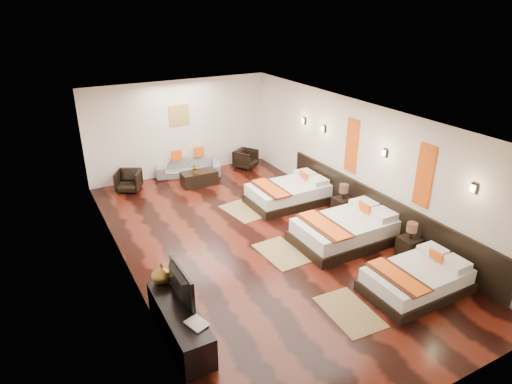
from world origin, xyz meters
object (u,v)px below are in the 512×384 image
bed_far (289,193)px  tv (175,285)px  coffee_table (199,178)px  bed_near (417,279)px  nightstand_a (409,245)px  book (190,328)px  bed_mid (346,230)px  tv_console (180,323)px  armchair_right (246,159)px  nightstand_b (342,205)px  figurine (162,273)px  armchair_left (129,181)px  sofa (189,167)px  table_plant (195,168)px

bed_far → tv: tv is taller
bed_far → coffee_table: (-1.61, 2.24, -0.07)m
bed_near → nightstand_a: bearing=50.7°
book → bed_mid: bearing=21.2°
bed_far → tv_console: bearing=-140.7°
bed_mid → armchair_right: 5.18m
tv_console → book: bearing=-90.0°
nightstand_a → nightstand_b: (0.00, 2.16, 0.01)m
figurine → tv_console: bearing=-90.0°
nightstand_a → tv_console: size_ratio=0.44×
armchair_right → coffee_table: (-1.82, -0.63, -0.09)m
armchair_left → bed_near: bearing=-35.2°
figurine → armchair_right: size_ratio=0.57×
nightstand_a → sofa: bearing=109.9°
bed_near → tv: bearing=164.9°
tv → coffee_table: size_ratio=1.00×
nightstand_a → table_plant: (-2.48, 5.58, 0.27)m
nightstand_b → bed_far: bearing=120.9°
figurine → coffee_table: figurine is taller
bed_far → armchair_left: size_ratio=3.16×
sofa → armchair_left: (-1.87, -0.31, 0.02)m
armchair_right → bed_mid: bearing=-124.0°
figurine → table_plant: bearing=62.9°
nightstand_a → sofa: nightstand_a is taller
coffee_table → bed_far: bearing=-54.3°
book → armchair_right: bearing=57.0°
bed_far → nightstand_b: 1.46m
bed_near → nightstand_b: bearing=76.3°
book → figurine: figurine is taller
bed_near → nightstand_b: 3.17m
tv → book: 0.78m
bed_mid → sofa: 5.62m
book → tv_console: bearing=90.0°
nightstand_a → tv: bearing=177.6°
bed_near → nightstand_b: size_ratio=2.29×
sofa → armchair_left: size_ratio=2.88×
armchair_right → nightstand_b: bearing=-114.3°
nightstand_a → sofa: size_ratio=0.42×
coffee_table → tv: bearing=-115.0°
nightstand_a → tv: size_ratio=0.79×
sofa → table_plant: bearing=-77.4°
book → table_plant: bearing=68.0°
bed_far → nightstand_a: 3.50m
bed_near → coffee_table: bed_near is taller
tv_console → armchair_left: bearing=83.3°
bed_near → sofa: size_ratio=1.00×
bed_near → sofa: bearing=102.2°
nightstand_a → table_plant: 6.11m
figurine → armchair_right: figurine is taller
bed_mid → bed_near: bearing=-90.1°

